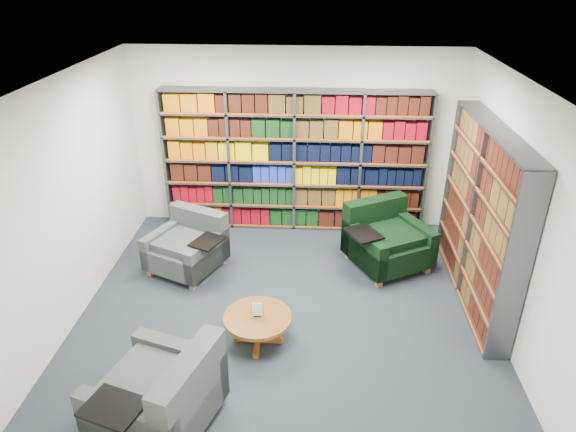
# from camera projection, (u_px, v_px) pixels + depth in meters

# --- Properties ---
(room_shell) EXTENTS (5.02, 5.02, 2.82)m
(room_shell) POSITION_uv_depth(u_px,v_px,m) (285.00, 212.00, 5.66)
(room_shell) COLOR black
(room_shell) RESTS_ON ground
(bookshelf_back) EXTENTS (4.00, 0.28, 2.20)m
(bookshelf_back) POSITION_uv_depth(u_px,v_px,m) (295.00, 162.00, 7.88)
(bookshelf_back) COLOR #47494F
(bookshelf_back) RESTS_ON ground
(bookshelf_right) EXTENTS (0.28, 2.50, 2.20)m
(bookshelf_right) POSITION_uv_depth(u_px,v_px,m) (481.00, 217.00, 6.21)
(bookshelf_right) COLOR #47494F
(bookshelf_right) RESTS_ON ground
(chair_teal_left) EXTENTS (1.18, 1.15, 0.80)m
(chair_teal_left) POSITION_uv_depth(u_px,v_px,m) (190.00, 247.00, 7.13)
(chair_teal_left) COLOR #061933
(chair_teal_left) RESTS_ON ground
(chair_green_right) EXTENTS (1.30, 1.30, 0.88)m
(chair_green_right) POSITION_uv_depth(u_px,v_px,m) (384.00, 240.00, 7.22)
(chair_green_right) COLOR black
(chair_green_right) RESTS_ON ground
(chair_teal_front) EXTENTS (1.23, 1.29, 0.89)m
(chair_teal_front) POSITION_uv_depth(u_px,v_px,m) (165.00, 398.00, 4.63)
(chair_teal_front) COLOR #061933
(chair_teal_front) RESTS_ON ground
(coffee_table) EXTENTS (0.77, 0.77, 0.54)m
(coffee_table) POSITION_uv_depth(u_px,v_px,m) (258.00, 321.00, 5.72)
(coffee_table) COLOR brown
(coffee_table) RESTS_ON ground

